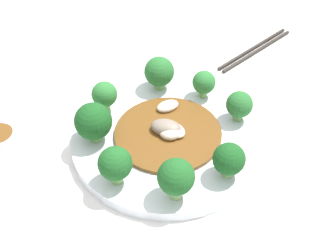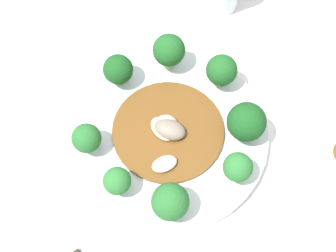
{
  "view_description": "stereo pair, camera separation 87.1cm",
  "coord_description": "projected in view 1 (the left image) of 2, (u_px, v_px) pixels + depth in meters",
  "views": [
    {
      "loc": [
        0.55,
        -0.08,
        1.27
      ],
      "look_at": [
        0.01,
        -0.01,
        0.75
      ],
      "focal_mm": 50.0,
      "sensor_mm": 36.0,
      "label": 1
    },
    {
      "loc": [
        -0.31,
        0.01,
        1.39
      ],
      "look_at": [
        0.01,
        -0.01,
        0.75
      ],
      "focal_mm": 50.0,
      "sensor_mm": 36.0,
      "label": 2
    }
  ],
  "objects": [
    {
      "name": "table",
      "position": [
        171.0,
        252.0,
        1.03
      ],
      "size": [
        0.88,
        0.67,
        0.71
      ],
      "color": "silver",
      "rests_on": "ground_plane"
    },
    {
      "name": "plate",
      "position": [
        168.0,
        139.0,
        0.77
      ],
      "size": [
        0.31,
        0.31,
        0.02
      ],
      "color": "silver",
      "rests_on": "table"
    },
    {
      "name": "broccoli_north",
      "position": [
        239.0,
        105.0,
        0.77
      ],
      "size": [
        0.04,
        0.04,
        0.05
      ],
      "color": "#70A356",
      "rests_on": "plate"
    },
    {
      "name": "broccoli_west",
      "position": [
        159.0,
        72.0,
        0.83
      ],
      "size": [
        0.05,
        0.05,
        0.06
      ],
      "color": "#7AAD5B",
      "rests_on": "plate"
    },
    {
      "name": "broccoli_southwest",
      "position": [
        104.0,
        95.0,
        0.79
      ],
      "size": [
        0.04,
        0.04,
        0.06
      ],
      "color": "#7AAD5B",
      "rests_on": "plate"
    },
    {
      "name": "broccoli_south",
      "position": [
        93.0,
        122.0,
        0.73
      ],
      "size": [
        0.06,
        0.06,
        0.07
      ],
      "color": "#7AAD5B",
      "rests_on": "plate"
    },
    {
      "name": "broccoli_east",
      "position": [
        176.0,
        177.0,
        0.64
      ],
      "size": [
        0.05,
        0.05,
        0.07
      ],
      "color": "#89B76B",
      "rests_on": "plate"
    },
    {
      "name": "broccoli_northeast",
      "position": [
        229.0,
        159.0,
        0.68
      ],
      "size": [
        0.05,
        0.05,
        0.06
      ],
      "color": "#89B76B",
      "rests_on": "plate"
    },
    {
      "name": "broccoli_southeast",
      "position": [
        115.0,
        164.0,
        0.67
      ],
      "size": [
        0.05,
        0.05,
        0.06
      ],
      "color": "#7AAD5B",
      "rests_on": "plate"
    },
    {
      "name": "broccoli_northwest",
      "position": [
        204.0,
        83.0,
        0.81
      ],
      "size": [
        0.04,
        0.04,
        0.05
      ],
      "color": "#7AAD5B",
      "rests_on": "plate"
    },
    {
      "name": "stirfry_center",
      "position": [
        169.0,
        131.0,
        0.76
      ],
      "size": [
        0.18,
        0.18,
        0.03
      ],
      "color": "brown",
      "rests_on": "plate"
    },
    {
      "name": "chopsticks",
      "position": [
        255.0,
        50.0,
        0.97
      ],
      "size": [
        0.14,
        0.18,
        0.01
      ],
      "color": "#2D2823",
      "rests_on": "table"
    }
  ]
}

